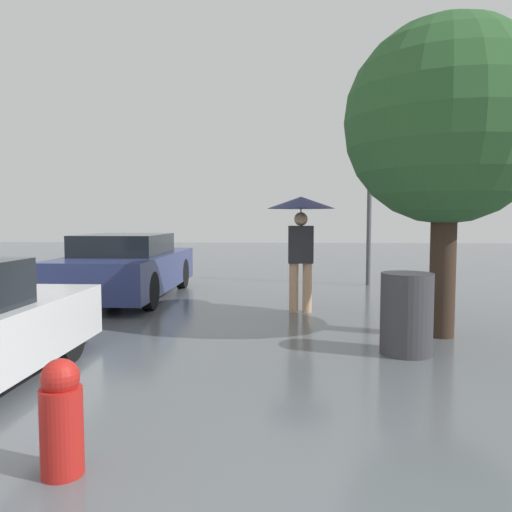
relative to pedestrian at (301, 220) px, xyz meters
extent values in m
cylinder|color=tan|center=(-0.11, 0.00, -1.11)|extent=(0.15, 0.15, 0.81)
cylinder|color=tan|center=(0.11, 0.00, -1.11)|extent=(0.15, 0.15, 0.81)
cube|color=#2D2D33|center=(0.00, 0.00, -0.40)|extent=(0.40, 0.24, 0.61)
sphere|color=tan|center=(0.00, 0.00, 0.01)|extent=(0.22, 0.22, 0.22)
cylinder|color=#515456|center=(0.00, 0.00, -0.14)|extent=(0.02, 0.02, 0.64)
cone|color=#191E4C|center=(0.00, 0.00, 0.28)|extent=(1.10, 1.10, 0.19)
cylinder|color=black|center=(-2.59, -2.99, -1.23)|extent=(0.18, 0.57, 0.57)
cube|color=navy|center=(-3.31, 1.41, -1.00)|extent=(1.73, 4.34, 0.67)
cube|color=black|center=(-3.31, 1.19, -0.47)|extent=(1.47, 1.95, 0.39)
cylinder|color=black|center=(-4.09, 2.76, -1.19)|extent=(0.18, 0.65, 0.65)
cylinder|color=black|center=(-2.53, 2.76, -1.19)|extent=(0.18, 0.65, 0.65)
cylinder|color=black|center=(-4.09, 0.07, -1.19)|extent=(0.18, 0.65, 0.65)
cylinder|color=black|center=(-2.53, 0.07, -1.19)|extent=(0.18, 0.65, 0.65)
cylinder|color=#38281E|center=(1.77, -1.61, -0.49)|extent=(0.33, 0.33, 2.04)
sphere|color=#2D5B2D|center=(1.77, -1.61, 1.24)|extent=(2.58, 2.58, 2.58)
cylinder|color=#515456|center=(1.68, 3.46, 0.62)|extent=(0.10, 0.10, 4.26)
sphere|color=beige|center=(1.68, 3.46, 2.83)|extent=(0.26, 0.26, 0.26)
cylinder|color=#38383D|center=(1.11, -2.48, -1.05)|extent=(0.58, 0.58, 0.92)
cylinder|color=#B21E19|center=(-1.59, -5.32, -1.25)|extent=(0.25, 0.25, 0.53)
sphere|color=#B21E19|center=(-1.59, -5.32, -0.92)|extent=(0.23, 0.23, 0.23)
camera|label=1|loc=(-0.28, -8.13, 0.01)|focal=35.00mm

